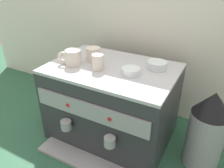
% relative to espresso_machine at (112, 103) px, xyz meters
% --- Properties ---
extents(ground_plane, '(4.00, 4.00, 0.00)m').
position_rel_espresso_machine_xyz_m(ground_plane, '(0.00, 0.00, -0.22)').
color(ground_plane, '#28563D').
extents(tiled_backsplash_wall, '(2.80, 0.03, 1.09)m').
position_rel_espresso_machine_xyz_m(tiled_backsplash_wall, '(0.00, 0.38, 0.33)').
color(tiled_backsplash_wall, silver).
rests_on(tiled_backsplash_wall, ground_plane).
extents(espresso_machine, '(0.68, 0.58, 0.45)m').
position_rel_espresso_machine_xyz_m(espresso_machine, '(0.00, 0.00, 0.00)').
color(espresso_machine, '#2D2D33').
rests_on(espresso_machine, ground_plane).
extents(ceramic_cup_0, '(0.06, 0.10, 0.08)m').
position_rel_espresso_machine_xyz_m(ceramic_cup_0, '(-0.05, -0.05, 0.27)').
color(ceramic_cup_0, beige).
rests_on(ceramic_cup_0, espresso_machine).
extents(ceramic_cup_1, '(0.11, 0.08, 0.08)m').
position_rel_espresso_machine_xyz_m(ceramic_cup_1, '(-0.13, 0.03, 0.26)').
color(ceramic_cup_1, beige).
rests_on(ceramic_cup_1, espresso_machine).
extents(ceramic_cup_2, '(0.13, 0.08, 0.08)m').
position_rel_espresso_machine_xyz_m(ceramic_cup_2, '(-0.20, -0.07, 0.27)').
color(ceramic_cup_2, beige).
rests_on(ceramic_cup_2, espresso_machine).
extents(ceramic_bowl_0, '(0.10, 0.10, 0.04)m').
position_rel_espresso_machine_xyz_m(ceramic_bowl_0, '(0.22, 0.10, 0.24)').
color(ceramic_bowl_0, silver).
rests_on(ceramic_bowl_0, espresso_machine).
extents(ceramic_bowl_1, '(0.09, 0.09, 0.03)m').
position_rel_espresso_machine_xyz_m(ceramic_bowl_1, '(0.12, -0.03, 0.24)').
color(ceramic_bowl_1, silver).
rests_on(ceramic_bowl_1, espresso_machine).
extents(coffee_grinder, '(0.18, 0.18, 0.43)m').
position_rel_espresso_machine_xyz_m(coffee_grinder, '(0.52, 0.01, -0.01)').
color(coffee_grinder, '#939399').
rests_on(coffee_grinder, ground_plane).
extents(milk_pitcher, '(0.09, 0.09, 0.12)m').
position_rel_espresso_machine_xyz_m(milk_pitcher, '(-0.49, 0.01, -0.16)').
color(milk_pitcher, '#B7B7BC').
rests_on(milk_pitcher, ground_plane).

